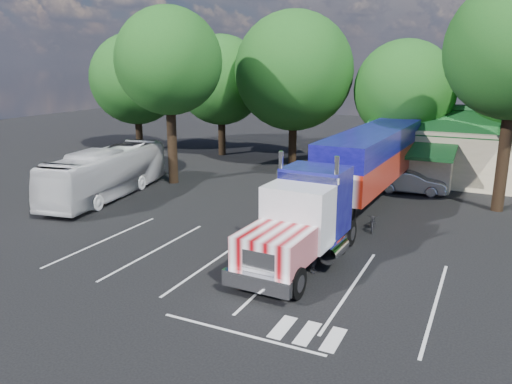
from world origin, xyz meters
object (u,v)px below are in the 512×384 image
at_px(woman, 314,254).
at_px(tour_bus, 107,173).
at_px(bicycle, 373,222).
at_px(silver_sedan, 411,182).
at_px(semi_truck, 359,169).

bearing_deg(woman, tour_bus, 67.03).
distance_m(woman, tour_bus, 17.65).
bearing_deg(bicycle, woman, -109.87).
bearing_deg(silver_sedan, semi_truck, 156.01).
bearing_deg(woman, bicycle, -12.16).
bearing_deg(bicycle, silver_sedan, 75.03).
relative_size(tour_bus, silver_sedan, 2.51).
xyz_separation_m(woman, bicycle, (1.00, 6.66, -0.36)).
height_order(semi_truck, tour_bus, semi_truck).
xyz_separation_m(bicycle, silver_sedan, (0.57, 8.95, 0.30)).
bearing_deg(bicycle, tour_bus, 171.33).
height_order(tour_bus, silver_sedan, tour_bus).
xyz_separation_m(semi_truck, tour_bus, (-16.11, -3.30, -1.15)).
height_order(woman, bicycle, woman).
height_order(woman, tour_bus, tour_bus).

